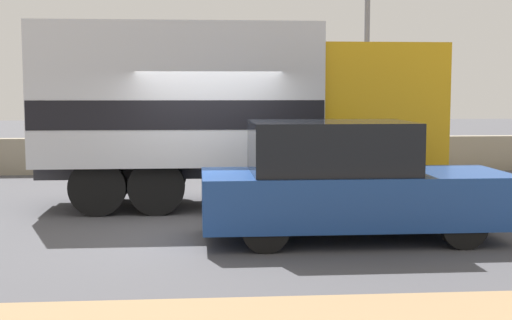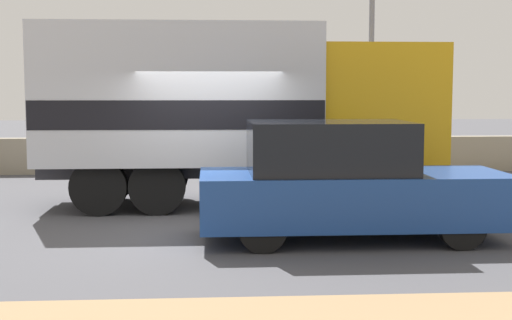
% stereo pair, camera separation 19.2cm
% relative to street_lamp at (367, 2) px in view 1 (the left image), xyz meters
% --- Properties ---
extents(ground_plane, '(80.00, 80.00, 0.00)m').
position_rel_street_lamp_xyz_m(ground_plane, '(-4.17, -7.28, -4.42)').
color(ground_plane, '#47474C').
extents(stone_wall_backdrop, '(60.00, 0.35, 0.94)m').
position_rel_street_lamp_xyz_m(stone_wall_backdrop, '(-4.17, 0.45, -3.95)').
color(stone_wall_backdrop, gray).
rests_on(stone_wall_backdrop, ground_plane).
extents(street_lamp, '(0.56, 0.28, 7.72)m').
position_rel_street_lamp_xyz_m(street_lamp, '(0.00, 0.00, 0.00)').
color(street_lamp, slate).
rests_on(street_lamp, ground_plane).
extents(box_truck, '(7.36, 2.35, 3.36)m').
position_rel_street_lamp_xyz_m(box_truck, '(-3.81, -4.91, -2.54)').
color(box_truck, gold).
rests_on(box_truck, ground_plane).
extents(car_hatchback, '(4.44, 1.71, 1.74)m').
position_rel_street_lamp_xyz_m(car_hatchback, '(-2.21, -8.11, -3.58)').
color(car_hatchback, navy).
rests_on(car_hatchback, ground_plane).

